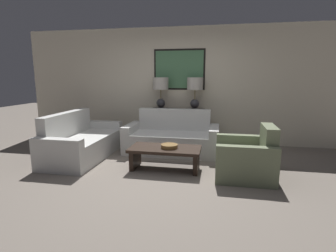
{
  "coord_description": "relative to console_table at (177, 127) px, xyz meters",
  "views": [
    {
      "loc": [
        0.92,
        -3.82,
        1.54
      ],
      "look_at": [
        0.02,
        0.8,
        0.65
      ],
      "focal_mm": 28.0,
      "sensor_mm": 36.0,
      "label": 1
    }
  ],
  "objects": [
    {
      "name": "armchair_near_back_wall",
      "position": [
        1.37,
        -1.8,
        -0.13
      ],
      "size": [
        0.87,
        0.88,
        0.82
      ],
      "color": "#707A5B",
      "rests_on": "ground_plane"
    },
    {
      "name": "couch_by_back_wall",
      "position": [
        0.0,
        -0.69,
        -0.12
      ],
      "size": [
        1.88,
        0.86,
        0.87
      ],
      "color": "silver",
      "rests_on": "ground_plane"
    },
    {
      "name": "coffee_table",
      "position": [
        0.07,
        -1.72,
        -0.13
      ],
      "size": [
        1.18,
        0.59,
        0.38
      ],
      "color": "black",
      "rests_on": "ground_plane"
    },
    {
      "name": "ground_plane",
      "position": [
        0.0,
        -2.03,
        -0.41
      ],
      "size": [
        20.0,
        20.0,
        0.0
      ],
      "primitive_type": "plane",
      "color": "slate"
    },
    {
      "name": "couch_by_side",
      "position": [
        -1.65,
        -1.36,
        -0.12
      ],
      "size": [
        0.86,
        1.88,
        0.87
      ],
      "color": "silver",
      "rests_on": "ground_plane"
    },
    {
      "name": "table_lamp_left",
      "position": [
        -0.39,
        0.0,
        0.88
      ],
      "size": [
        0.35,
        0.35,
        0.71
      ],
      "color": "#333338",
      "rests_on": "console_table"
    },
    {
      "name": "table_lamp_right",
      "position": [
        0.39,
        0.0,
        0.88
      ],
      "size": [
        0.35,
        0.35,
        0.71
      ],
      "color": "#333338",
      "rests_on": "console_table"
    },
    {
      "name": "back_wall",
      "position": [
        0.0,
        0.28,
        0.92
      ],
      "size": [
        7.55,
        0.12,
        2.65
      ],
      "color": "beige",
      "rests_on": "ground_plane"
    },
    {
      "name": "console_table",
      "position": [
        0.0,
        0.0,
        0.0
      ],
      "size": [
        1.22,
        0.4,
        0.82
      ],
      "color": "#332319",
      "rests_on": "ground_plane"
    },
    {
      "name": "decorative_bowl",
      "position": [
        0.14,
        -1.73,
        -0.0
      ],
      "size": [
        0.28,
        0.28,
        0.06
      ],
      "color": "olive",
      "rests_on": "coffee_table"
    }
  ]
}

